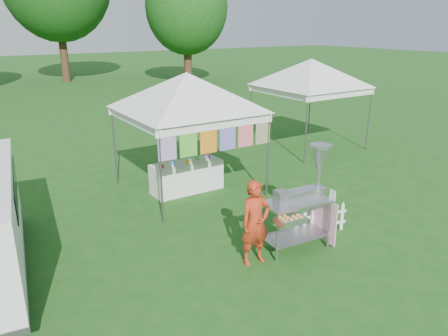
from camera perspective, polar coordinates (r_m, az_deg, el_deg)
ground at (r=8.73m, az=6.68°, el=-9.81°), size 120.00×120.00×0.00m
canopy_main at (r=10.67m, az=-4.94°, el=12.28°), size 4.24×4.24×3.45m
canopy_right at (r=15.15m, az=11.38°, el=13.80°), size 4.24×4.24×3.45m
tree_right at (r=31.67m, az=-4.93°, el=20.25°), size 5.60×5.60×8.42m
donut_cart at (r=8.26m, az=10.73°, el=-2.82°), size 1.49×0.93×1.98m
vendor at (r=7.74m, az=4.12°, el=-7.15°), size 0.59×0.41×1.56m
picket_fence at (r=9.14m, az=12.39°, el=-6.80°), size 1.24×0.28×0.56m
display_table at (r=11.20m, az=-4.90°, el=-1.14°), size 1.80×0.70×0.76m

